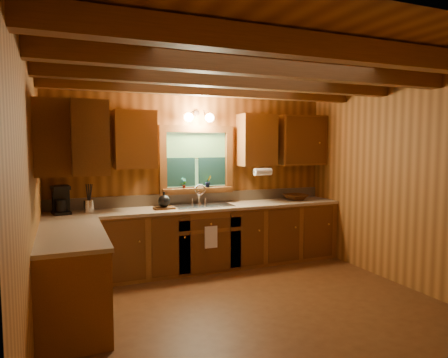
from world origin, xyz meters
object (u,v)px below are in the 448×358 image
at_px(coffee_maker, 61,200).
at_px(cutting_board, 164,208).
at_px(sink, 203,209).
at_px(wicker_basket, 295,197).

xyz_separation_m(coffee_maker, cutting_board, (1.30, -0.13, -0.16)).
height_order(coffee_maker, cutting_board, coffee_maker).
height_order(sink, cutting_board, sink).
relative_size(sink, cutting_board, 3.07).
distance_m(sink, coffee_maker, 1.89).
height_order(cutting_board, wicker_basket, wicker_basket).
distance_m(coffee_maker, wicker_basket, 3.44).
bearing_deg(cutting_board, wicker_basket, -0.55).
bearing_deg(cutting_board, coffee_maker, 171.30).
height_order(sink, coffee_maker, coffee_maker).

